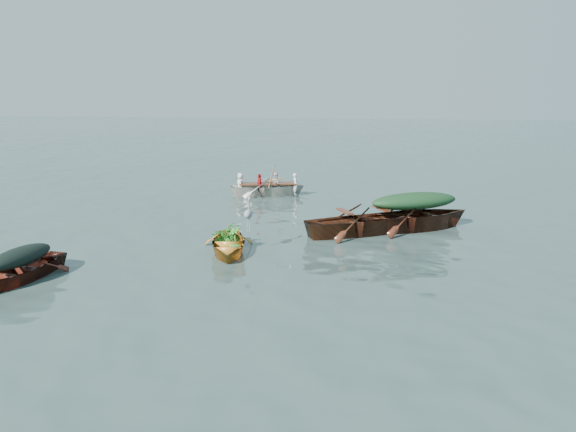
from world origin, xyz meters
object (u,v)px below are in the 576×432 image
object	(u,v)px
open_wooden_boat	(362,234)
heron	(248,219)
dark_covered_boat	(22,280)
green_tarp_boat	(413,230)
rowed_boat	(268,196)
yellow_dinghy	(228,252)

from	to	relation	value
open_wooden_boat	heron	distance (m)	3.84
dark_covered_boat	open_wooden_boat	world-z (taller)	open_wooden_boat
green_tarp_boat	rowed_boat	distance (m)	7.28
rowed_boat	heron	bearing A→B (deg)	171.87
dark_covered_boat	open_wooden_boat	distance (m)	9.22
yellow_dinghy	dark_covered_boat	size ratio (longest dim) A/B	0.93
green_tarp_boat	rowed_boat	world-z (taller)	green_tarp_boat
green_tarp_boat	rowed_boat	size ratio (longest dim) A/B	1.23
green_tarp_boat	rowed_boat	bearing A→B (deg)	22.10
dark_covered_boat	rowed_boat	size ratio (longest dim) A/B	0.80
open_wooden_boat	yellow_dinghy	bearing A→B (deg)	97.38
dark_covered_boat	rowed_boat	bearing A→B (deg)	79.38
dark_covered_boat	heron	distance (m)	5.56
rowed_boat	heron	distance (m)	7.99
rowed_boat	green_tarp_boat	bearing A→B (deg)	-146.62
rowed_boat	open_wooden_boat	bearing A→B (deg)	-160.08
heron	dark_covered_boat	bearing A→B (deg)	-159.98
green_tarp_boat	open_wooden_boat	distance (m)	1.71
yellow_dinghy	open_wooden_boat	world-z (taller)	open_wooden_boat
dark_covered_boat	heron	size ratio (longest dim) A/B	3.63
dark_covered_boat	open_wooden_boat	bearing A→B (deg)	42.92
open_wooden_boat	dark_covered_boat	bearing A→B (deg)	97.06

